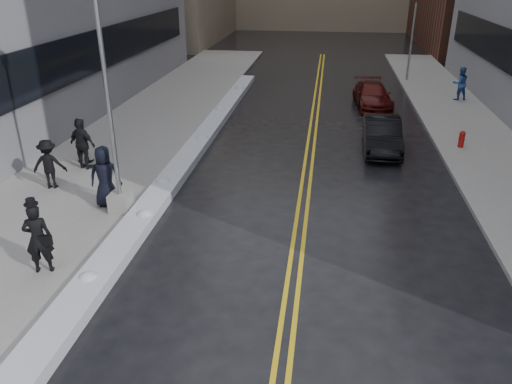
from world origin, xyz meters
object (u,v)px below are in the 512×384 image
at_px(pedestrian_fedora, 38,238).
at_px(pedestrian_c, 105,177).
at_px(lamppost, 113,140).
at_px(traffic_signal, 413,31).
at_px(pedestrian_e, 49,164).
at_px(car_maroon, 372,95).
at_px(pedestrian_d, 83,144).
at_px(pedestrian_east, 460,83).
at_px(car_black, 382,135).
at_px(pedestrian_b, 81,140).
at_px(fire_hydrant, 462,138).

xyz_separation_m(pedestrian_fedora, pedestrian_c, (0.07, 3.95, 0.06)).
xyz_separation_m(lamppost, pedestrian_fedora, (-0.65, -3.62, -1.43)).
height_order(traffic_signal, pedestrian_e, traffic_signal).
distance_m(pedestrian_fedora, car_maroon, 20.89).
bearing_deg(pedestrian_d, pedestrian_c, 144.26).
bearing_deg(pedestrian_east, pedestrian_d, 22.50).
distance_m(lamppost, pedestrian_d, 4.55).
bearing_deg(car_black, car_maroon, 89.92).
height_order(pedestrian_fedora, pedestrian_b, pedestrian_fedora).
height_order(lamppost, pedestrian_b, lamppost).
distance_m(pedestrian_b, pedestrian_e, 2.61).
xyz_separation_m(lamppost, pedestrian_east, (14.05, 16.74, -1.43)).
bearing_deg(pedestrian_d, fire_hydrant, -144.95).
xyz_separation_m(lamppost, traffic_signal, (11.80, 22.00, 0.87)).
relative_size(pedestrian_b, car_black, 0.42).
height_order(pedestrian_c, pedestrian_d, pedestrian_c).
relative_size(fire_hydrant, pedestrian_fedora, 0.38).
bearing_deg(pedestrian_d, traffic_signal, -110.18).
distance_m(car_black, car_maroon, 7.43).
distance_m(fire_hydrant, car_black, 3.50).
relative_size(lamppost, pedestrian_d, 3.83).
distance_m(lamppost, traffic_signal, 24.98).
height_order(lamppost, car_black, lamppost).
height_order(pedestrian_fedora, pedestrian_d, pedestrian_d).
xyz_separation_m(fire_hydrant, pedestrian_c, (-12.88, -7.67, 0.62)).
bearing_deg(car_maroon, pedestrian_east, 14.60).
bearing_deg(pedestrian_e, pedestrian_c, 143.34).
bearing_deg(pedestrian_c, pedestrian_east, -145.93).
xyz_separation_m(pedestrian_e, car_black, (11.99, 6.07, -0.33)).
height_order(traffic_signal, pedestrian_b, traffic_signal).
xyz_separation_m(fire_hydrant, pedestrian_fedora, (-12.95, -11.62, 0.56)).
height_order(pedestrian_fedora, car_black, pedestrian_fedora).
height_order(traffic_signal, car_maroon, traffic_signal).
bearing_deg(pedestrian_c, pedestrian_e, -37.36).
bearing_deg(pedestrian_c, traffic_signal, -133.96).
bearing_deg(lamppost, pedestrian_fedora, -100.20).
relative_size(lamppost, pedestrian_e, 4.30).
relative_size(fire_hydrant, car_maroon, 0.16).
height_order(fire_hydrant, traffic_signal, traffic_signal).
bearing_deg(fire_hydrant, traffic_signal, 92.05).
distance_m(fire_hydrant, pedestrian_e, 16.80).
distance_m(pedestrian_c, car_maroon, 17.44).
bearing_deg(pedestrian_fedora, car_maroon, -135.73).
xyz_separation_m(lamppost, pedestrian_e, (-3.15, 1.43, -1.50)).
relative_size(traffic_signal, pedestrian_fedora, 3.14).
height_order(pedestrian_e, car_black, pedestrian_e).
bearing_deg(pedestrian_east, lamppost, 33.92).
height_order(lamppost, traffic_signal, lamppost).
bearing_deg(pedestrian_e, lamppost, 142.10).
relative_size(pedestrian_fedora, pedestrian_east, 1.00).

